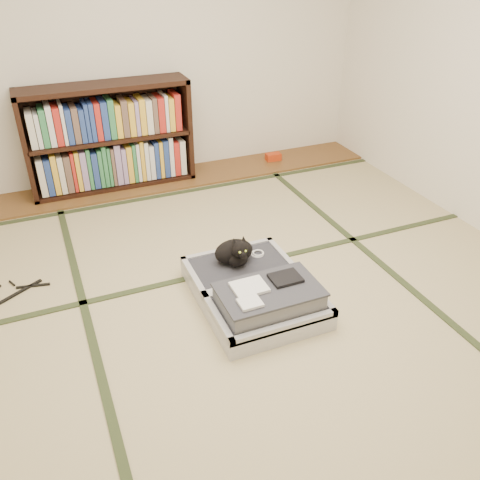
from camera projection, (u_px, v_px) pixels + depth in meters
name	position (u px, v px, depth m)	size (l,w,h in m)	color
floor	(254.00, 302.00, 3.21)	(4.50, 4.50, 0.00)	tan
wood_strip	(168.00, 180.00, 4.78)	(4.00, 0.50, 0.02)	brown
red_item	(273.00, 157.00, 5.15)	(0.15, 0.09, 0.07)	#B4310E
room_shell	(258.00, 62.00, 2.45)	(4.50, 4.50, 4.50)	white
tatami_borders	(226.00, 261.00, 3.60)	(4.00, 4.50, 0.01)	#2D381E
bookcase	(110.00, 139.00, 4.45)	(1.43, 0.33, 0.92)	black
suitcase	(256.00, 292.00, 3.14)	(0.67, 0.90, 0.26)	#BBBCC1
cat	(235.00, 252.00, 3.30)	(0.30, 0.30, 0.24)	black
cable_coil	(258.00, 254.00, 3.43)	(0.09, 0.09, 0.02)	white
hanger	(13.00, 293.00, 3.27)	(0.42, 0.31, 0.01)	black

